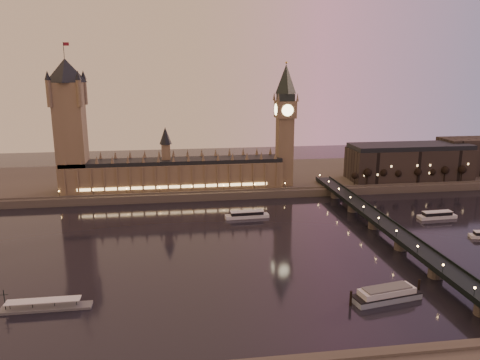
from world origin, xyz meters
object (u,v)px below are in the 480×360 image
object	(u,v)px
cruise_boat_b	(437,215)
pontoon_pier	(46,307)
cruise_boat_a	(247,215)
moored_barge	(387,294)

from	to	relation	value
cruise_boat_b	pontoon_pier	distance (m)	262.59
cruise_boat_a	pontoon_pier	world-z (taller)	pontoon_pier
cruise_boat_a	cruise_boat_b	xyz separation A→B (m)	(134.75, -20.62, 0.07)
cruise_boat_a	moored_barge	xyz separation A→B (m)	(45.09, -129.71, 0.76)
cruise_boat_a	pontoon_pier	distance (m)	159.71
cruise_boat_a	moored_barge	bearing A→B (deg)	-73.32
cruise_boat_a	cruise_boat_b	size ratio (longest dim) A/B	1.12
cruise_boat_a	pontoon_pier	size ratio (longest dim) A/B	0.79
cruise_boat_b	moored_barge	bearing A→B (deg)	-132.06
cruise_boat_a	moored_barge	distance (m)	137.33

